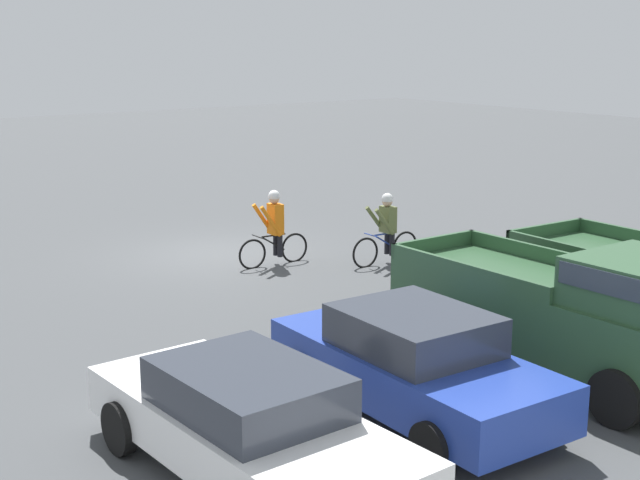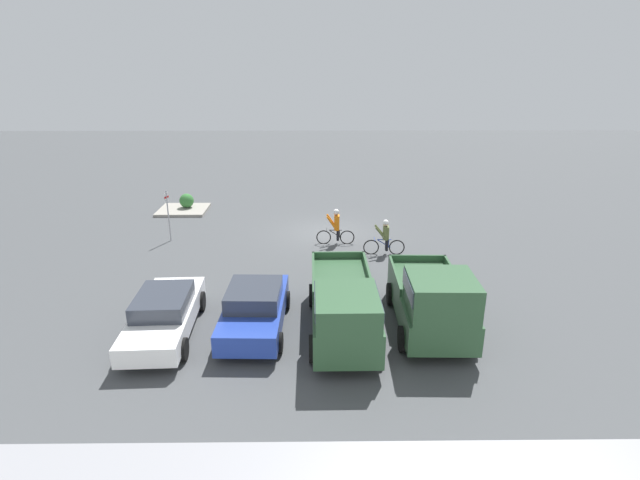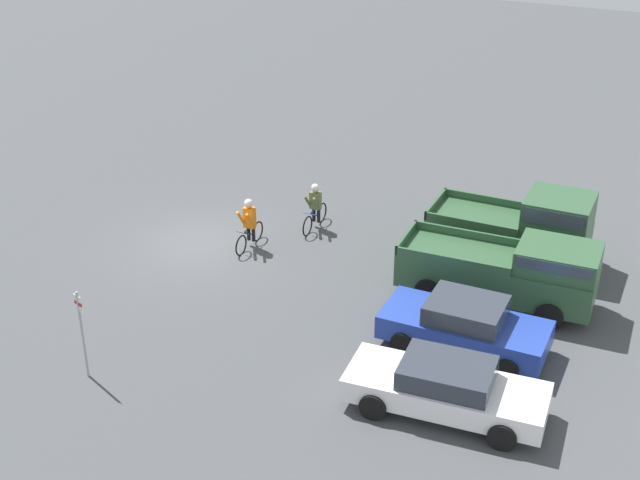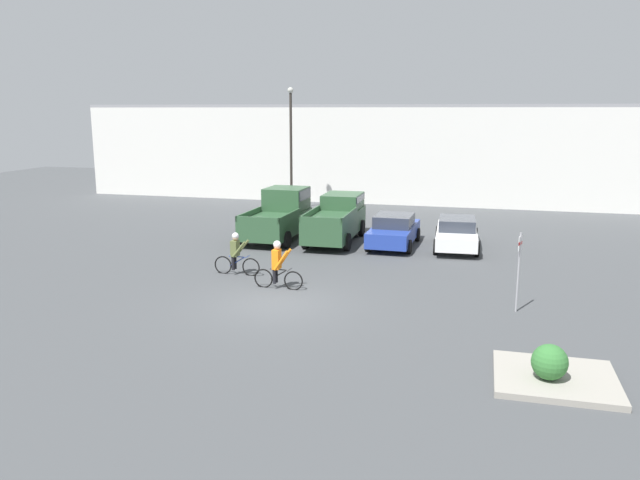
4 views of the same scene
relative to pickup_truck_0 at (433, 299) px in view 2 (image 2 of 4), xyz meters
The scene contains 10 objects.
ground_plane 10.52m from the pickup_truck_0, 72.60° to the right, with size 80.00×80.00×0.00m, color #424447.
pickup_truck_0 is the anchor object (origin of this frame).
pickup_truck_1 2.79m from the pickup_truck_0, ahead, with size 2.16×5.61×2.08m.
sedan_0 5.62m from the pickup_truck_0, ahead, with size 2.09×4.45×1.45m.
sedan_1 8.40m from the pickup_truck_0, ahead, with size 2.09×4.87×1.38m.
cyclist_0 8.75m from the pickup_truck_0, 72.26° to the right, with size 1.80×0.46×1.73m.
cyclist_1 6.97m from the pickup_truck_0, 85.48° to the right, with size 1.85×0.46×1.65m.
fire_lane_sign 13.82m from the pickup_truck_0, 39.85° to the right, with size 0.13×0.29×2.49m.
curb_island 17.95m from the pickup_truck_0, 51.04° to the right, with size 2.73×2.49×0.15m, color gray.
shrub 18.01m from the pickup_truck_0, 51.96° to the right, with size 0.82×0.82×0.82m.
Camera 2 is at (0.53, 23.87, 8.12)m, focal length 28.00 mm.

